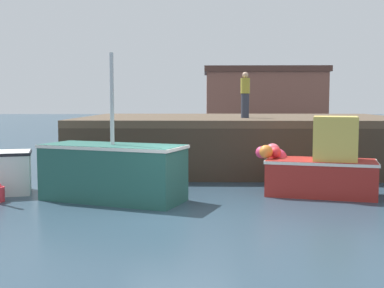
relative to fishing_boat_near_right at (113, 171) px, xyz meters
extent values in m
cube|color=#283D4C|center=(1.86, -1.49, -0.83)|extent=(120.00, 160.00, 0.10)
cube|color=brown|center=(3.81, 6.98, 1.07)|extent=(12.21, 8.06, 0.25)
cube|color=#392E23|center=(3.81, 3.07, 0.08)|extent=(12.21, 0.24, 1.72)
cylinder|color=#392E23|center=(-1.89, 3.15, 0.08)|extent=(0.31, 0.31, 1.72)
cylinder|color=#392E23|center=(3.81, 3.15, 0.08)|extent=(0.31, 0.31, 1.72)
cylinder|color=#392E23|center=(0.15, 10.80, 0.08)|extent=(0.31, 0.31, 1.72)
cylinder|color=#392E23|center=(7.47, 10.80, 0.08)|extent=(0.31, 0.31, 1.72)
cylinder|color=#392E23|center=(0.96, 3.15, 0.08)|extent=(5.74, 0.15, 1.53)
cube|color=#23564C|center=(0.00, 0.00, -0.04)|extent=(3.94, 2.60, 1.47)
cube|color=silver|center=(0.00, 0.00, 0.64)|extent=(4.02, 2.66, 0.08)
cylinder|color=#B7B7BC|center=(0.00, 0.00, 1.87)|extent=(0.11, 0.11, 2.36)
cube|color=maroon|center=(5.59, 0.84, -0.28)|extent=(3.15, 2.04, 0.99)
cube|color=silver|center=(5.59, 0.84, 0.16)|extent=(3.22, 2.08, 0.08)
cube|color=gold|center=(5.94, 0.75, 0.81)|extent=(1.38, 1.36, 1.19)
sphere|color=#DB3866|center=(4.51, 1.49, 0.19)|extent=(0.50, 0.50, 0.50)
sphere|color=orange|center=(4.10, 0.99, 0.41)|extent=(0.38, 0.38, 0.38)
sphere|color=red|center=(4.38, 1.15, 0.37)|extent=(0.32, 0.32, 0.32)
sphere|color=#DB3866|center=(4.06, 1.74, 0.31)|extent=(0.36, 0.36, 0.36)
sphere|color=#EA5B70|center=(4.39, 1.76, 0.35)|extent=(0.45, 0.45, 0.45)
sphere|color=red|center=(4.35, 1.46, 0.19)|extent=(0.34, 0.34, 0.34)
cube|color=silver|center=(5.35, 2.13, -0.62)|extent=(1.83, 0.97, 0.32)
cube|color=#7F6647|center=(5.35, 2.13, -0.44)|extent=(0.21, 0.57, 0.04)
cylinder|color=#2D3342|center=(3.86, 5.42, 1.64)|extent=(0.29, 0.29, 0.89)
cylinder|color=#9E9333|center=(3.86, 5.42, 2.36)|extent=(0.34, 0.34, 0.56)
sphere|color=tan|center=(3.86, 5.42, 2.75)|extent=(0.22, 0.22, 0.22)
cube|color=brown|center=(7.82, 33.75, 1.76)|extent=(10.51, 6.89, 5.07)
cube|color=#4F2D24|center=(7.82, 33.75, 4.54)|extent=(10.93, 7.16, 0.50)
camera|label=1|loc=(2.40, -12.79, 1.85)|focal=46.53mm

